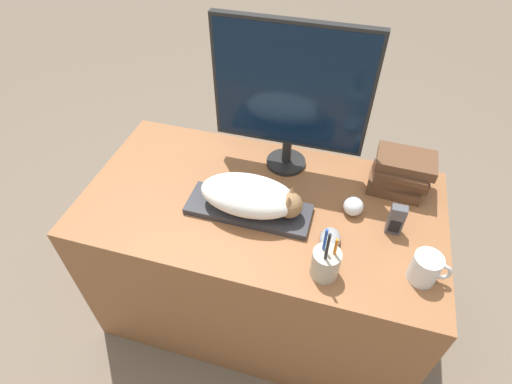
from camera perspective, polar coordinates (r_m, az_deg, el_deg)
ground_plane at (r=1.90m, az=-2.58°, el=-24.28°), size 12.00×12.00×0.00m
desk at (r=1.73m, az=0.59°, el=-9.63°), size 1.31×0.69×0.72m
keyboard at (r=1.41m, az=-1.05°, el=-2.49°), size 0.44×0.15×0.02m
cat at (r=1.36m, az=-0.49°, el=-0.61°), size 0.36×0.18×0.12m
monitor at (r=1.42m, az=4.99°, el=14.09°), size 0.55×0.16×0.57m
computer_mouse at (r=1.34m, az=10.54°, el=-6.55°), size 0.07×0.09×0.04m
coffee_mug at (r=1.31m, az=23.09°, el=-10.00°), size 0.12×0.09×0.10m
pen_cup at (r=1.24m, az=9.91°, el=-9.96°), size 0.09×0.09×0.21m
baseball at (r=1.43m, az=13.74°, el=-1.98°), size 0.07×0.07×0.07m
phone at (r=1.40m, az=19.37°, el=-3.77°), size 0.05×0.03×0.12m
book_stack at (r=1.55m, az=19.98°, el=2.59°), size 0.22×0.17×0.15m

